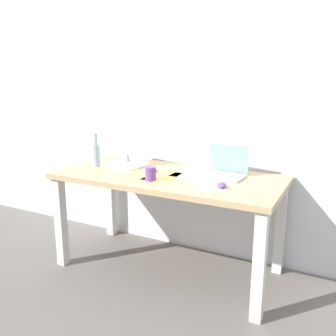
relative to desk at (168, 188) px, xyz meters
name	(u,v)px	position (x,y,z in m)	size (l,w,h in m)	color
ground_plane	(168,267)	(0.00, 0.00, -0.65)	(8.00, 8.00, 0.00)	slate
back_wall	(193,97)	(0.00, 0.45, 0.65)	(5.20, 0.08, 2.60)	white
desk	(168,188)	(0.00, 0.00, 0.00)	(1.67, 0.78, 0.76)	tan
laptop_left	(127,160)	(-0.42, 0.09, 0.15)	(0.33, 0.28, 0.23)	silver
laptop_right	(225,170)	(0.39, 0.14, 0.15)	(0.30, 0.25, 0.22)	silver
beer_bottle	(96,154)	(-0.64, -0.02, 0.20)	(0.06, 0.06, 0.26)	#99B7C1
computer_mouse	(222,185)	(0.46, -0.14, 0.12)	(0.06, 0.10, 0.03)	#724799
coffee_mug	(151,174)	(-0.04, -0.19, 0.15)	(0.08, 0.08, 0.10)	#724799
paper_sheet_center	(162,176)	(-0.01, -0.07, 0.10)	(0.21, 0.30, 0.00)	#F4E06B
paper_yellow_folder	(141,175)	(-0.18, -0.10, 0.10)	(0.21, 0.30, 0.00)	#F4E06B
paper_sheet_front_right	(209,185)	(0.37, -0.12, 0.10)	(0.21, 0.30, 0.00)	white
paper_sheet_near_back	(190,173)	(0.13, 0.10, 0.10)	(0.21, 0.30, 0.00)	white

